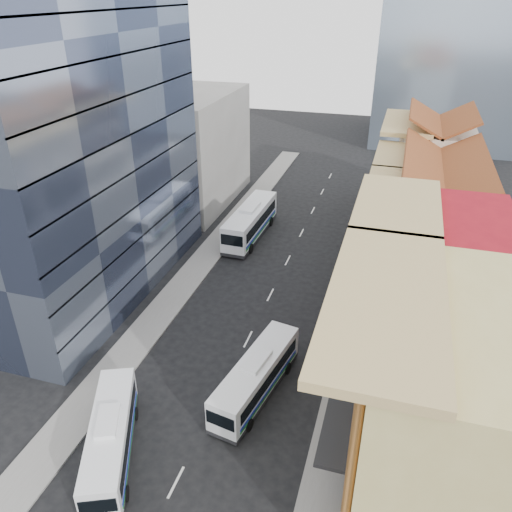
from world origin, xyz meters
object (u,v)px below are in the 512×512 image
(office_tower, at_px, (66,129))
(shophouse_tan, at_px, (445,409))
(bus_right, at_px, (256,376))
(bus_left_near, at_px, (111,437))
(bus_left_far, at_px, (250,221))

(office_tower, bearing_deg, shophouse_tan, -24.30)
(office_tower, relative_size, bus_right, 3.06)
(office_tower, height_order, bus_left_near, office_tower)
(bus_left_far, bearing_deg, office_tower, -126.86)
(bus_left_far, bearing_deg, bus_right, -70.11)
(shophouse_tan, distance_m, office_tower, 35.19)
(bus_left_near, relative_size, bus_right, 0.98)
(shophouse_tan, bearing_deg, office_tower, 155.70)
(bus_left_far, bearing_deg, bus_left_near, -86.38)
(office_tower, bearing_deg, bus_left_near, -54.11)
(bus_left_far, relative_size, bus_right, 1.22)
(bus_right, bearing_deg, bus_left_near, -121.53)
(shophouse_tan, bearing_deg, bus_left_far, 124.44)
(bus_left_near, distance_m, bus_right, 10.26)
(bus_left_near, relative_size, bus_left_far, 0.80)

